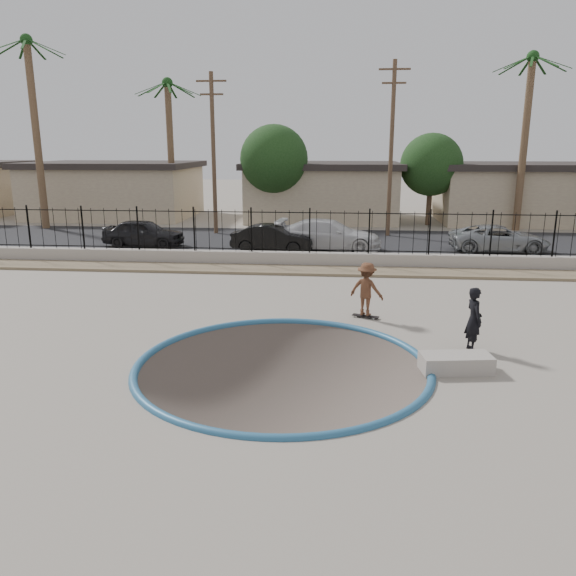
% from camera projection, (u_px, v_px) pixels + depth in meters
% --- Properties ---
extents(ground, '(120.00, 120.00, 2.20)m').
position_uv_depth(ground, '(311.00, 282.00, 26.05)').
color(ground, gray).
rests_on(ground, ground).
extents(bowl_pit, '(6.84, 6.84, 1.80)m').
position_uv_depth(bowl_pit, '(283.00, 366.00, 13.24)').
color(bowl_pit, '#453C35').
rests_on(bowl_pit, ground).
extents(coping_ring, '(7.04, 7.04, 0.20)m').
position_uv_depth(coping_ring, '(283.00, 366.00, 13.24)').
color(coping_ring, '#295E86').
rests_on(coping_ring, ground).
extents(rock_strip, '(42.00, 1.60, 0.11)m').
position_uv_depth(rock_strip, '(308.00, 270.00, 23.07)').
color(rock_strip, '#867357').
rests_on(rock_strip, ground).
extents(retaining_wall, '(42.00, 0.45, 0.60)m').
position_uv_depth(retaining_wall, '(309.00, 259.00, 24.07)').
color(retaining_wall, gray).
rests_on(retaining_wall, ground).
extents(fence, '(40.00, 0.04, 1.80)m').
position_uv_depth(fence, '(310.00, 232.00, 23.77)').
color(fence, black).
rests_on(fence, retaining_wall).
extents(street, '(90.00, 8.00, 0.04)m').
position_uv_depth(street, '(316.00, 240.00, 30.60)').
color(street, black).
rests_on(street, ground).
extents(house_west, '(11.60, 8.60, 3.90)m').
position_uv_depth(house_west, '(115.00, 189.00, 40.63)').
color(house_west, tan).
rests_on(house_west, ground).
extents(house_center, '(10.60, 8.60, 3.90)m').
position_uv_depth(house_center, '(322.00, 191.00, 39.28)').
color(house_center, tan).
rests_on(house_center, ground).
extents(house_east, '(12.60, 8.60, 3.90)m').
position_uv_depth(house_east, '(529.00, 192.00, 38.03)').
color(house_east, tan).
rests_on(house_east, ground).
extents(palm_left, '(2.30, 2.30, 11.30)m').
position_uv_depth(palm_left, '(32.00, 95.00, 33.06)').
color(palm_left, brown).
rests_on(palm_left, ground).
extents(palm_mid, '(2.30, 2.30, 9.30)m').
position_uv_depth(palm_mid, '(169.00, 119.00, 36.61)').
color(palm_mid, brown).
rests_on(palm_mid, ground).
extents(palm_right, '(2.30, 2.30, 10.30)m').
position_uv_depth(palm_right, '(528.00, 105.00, 32.54)').
color(palm_right, brown).
rests_on(palm_right, ground).
extents(utility_pole_left, '(1.70, 0.24, 9.00)m').
position_uv_depth(utility_pole_left, '(213.00, 152.00, 31.91)').
color(utility_pole_left, '#473323').
rests_on(utility_pole_left, ground).
extents(utility_pole_mid, '(1.70, 0.24, 9.50)m').
position_uv_depth(utility_pole_mid, '(391.00, 147.00, 30.95)').
color(utility_pole_mid, '#473323').
rests_on(utility_pole_mid, ground).
extents(street_tree_left, '(4.32, 4.32, 6.36)m').
position_uv_depth(street_tree_left, '(274.00, 159.00, 35.63)').
color(street_tree_left, '#473323').
rests_on(street_tree_left, ground).
extents(street_tree_mid, '(3.96, 3.96, 5.83)m').
position_uv_depth(street_tree_mid, '(431.00, 165.00, 35.78)').
color(street_tree_mid, '#473323').
rests_on(street_tree_mid, ground).
extents(skater, '(1.19, 0.97, 1.60)m').
position_uv_depth(skater, '(366.00, 292.00, 16.71)').
color(skater, brown).
rests_on(skater, ground).
extents(skateboard, '(0.83, 0.45, 0.07)m').
position_uv_depth(skateboard, '(366.00, 316.00, 16.89)').
color(skateboard, black).
rests_on(skateboard, ground).
extents(videographer, '(0.51, 0.67, 1.65)m').
position_uv_depth(videographer, '(474.00, 319.00, 14.03)').
color(videographer, black).
rests_on(videographer, ground).
extents(concrete_ledge, '(1.68, 0.92, 0.40)m').
position_uv_depth(concrete_ledge, '(456.00, 363.00, 12.87)').
color(concrete_ledge, '#9E968C').
rests_on(concrete_ledge, ground).
extents(car_a, '(4.16, 1.89, 1.39)m').
position_uv_depth(car_a, '(144.00, 233.00, 28.52)').
color(car_a, black).
rests_on(car_a, street).
extents(car_b, '(4.03, 1.67, 1.30)m').
position_uv_depth(car_b, '(273.00, 238.00, 27.14)').
color(car_b, black).
rests_on(car_b, street).
extents(car_c, '(5.31, 2.58, 1.49)m').
position_uv_depth(car_c, '(329.00, 235.00, 27.55)').
color(car_c, silver).
rests_on(car_c, street).
extents(car_d, '(4.68, 2.23, 1.29)m').
position_uv_depth(car_d, '(499.00, 238.00, 27.09)').
color(car_d, gray).
rests_on(car_d, street).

